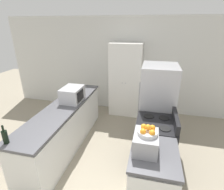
% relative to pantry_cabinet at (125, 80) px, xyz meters
% --- Properties ---
extents(wall_back, '(7.00, 0.06, 2.60)m').
position_rel_pantry_cabinet_xyz_m(wall_back, '(-0.07, 0.29, 0.32)').
color(wall_back, silver).
rests_on(wall_back, ground_plane).
extents(counter_left, '(0.60, 2.65, 0.91)m').
position_rel_pantry_cabinet_xyz_m(counter_left, '(-0.94, -1.74, -0.54)').
color(counter_left, silver).
rests_on(counter_left, ground_plane).
extents(counter_right, '(0.60, 0.75, 0.91)m').
position_rel_pantry_cabinet_xyz_m(counter_right, '(0.80, -2.68, -0.54)').
color(counter_right, silver).
rests_on(counter_right, ground_plane).
extents(pantry_cabinet, '(0.83, 0.50, 1.96)m').
position_rel_pantry_cabinet_xyz_m(pantry_cabinet, '(0.00, 0.00, 0.00)').
color(pantry_cabinet, white).
rests_on(pantry_cabinet, ground_plane).
extents(stove, '(0.66, 0.70, 1.07)m').
position_rel_pantry_cabinet_xyz_m(stove, '(0.82, -1.94, -0.51)').
color(stove, black).
rests_on(stove, ground_plane).
extents(refrigerator, '(0.69, 0.76, 1.69)m').
position_rel_pantry_cabinet_xyz_m(refrigerator, '(0.83, -1.17, -0.14)').
color(refrigerator, '#A3A3A8').
rests_on(refrigerator, ground_plane).
extents(microwave, '(0.38, 0.49, 0.30)m').
position_rel_pantry_cabinet_xyz_m(microwave, '(-0.86, -1.46, 0.08)').
color(microwave, '#B2B2B7').
rests_on(microwave, counter_left).
extents(wine_bottle, '(0.07, 0.07, 0.27)m').
position_rel_pantry_cabinet_xyz_m(wine_bottle, '(-1.14, -2.94, 0.04)').
color(wine_bottle, black).
rests_on(wine_bottle, counter_left).
extents(toaster_oven, '(0.31, 0.39, 0.24)m').
position_rel_pantry_cabinet_xyz_m(toaster_oven, '(0.68, -2.66, 0.05)').
color(toaster_oven, '#939399').
rests_on(toaster_oven, counter_right).
extents(fruit_bowl, '(0.24, 0.24, 0.13)m').
position_rel_pantry_cabinet_xyz_m(fruit_bowl, '(0.69, -2.65, 0.21)').
color(fruit_bowl, silver).
rests_on(fruit_bowl, toaster_oven).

